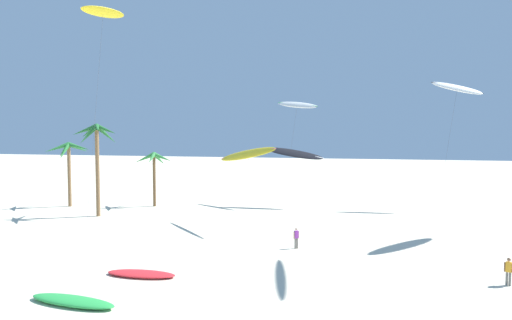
% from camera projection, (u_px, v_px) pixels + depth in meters
% --- Properties ---
extents(palm_tree_0, '(5.12, 5.06, 7.82)m').
position_uv_depth(palm_tree_0, '(69.00, 155.00, 54.66)').
color(palm_tree_0, olive).
rests_on(palm_tree_0, ground).
extents(palm_tree_1, '(4.52, 4.47, 6.62)m').
position_uv_depth(palm_tree_1, '(154.00, 162.00, 54.88)').
color(palm_tree_1, brown).
rests_on(palm_tree_1, ground).
extents(palm_tree_2, '(5.18, 4.87, 9.91)m').
position_uv_depth(palm_tree_2, '(96.00, 140.00, 48.12)').
color(palm_tree_2, olive).
rests_on(palm_tree_2, ground).
extents(flying_kite_0, '(3.40, 5.75, 21.35)m').
position_uv_depth(flying_kite_0, '(103.00, 12.00, 44.57)').
color(flying_kite_0, yellow).
rests_on(flying_kite_0, ground).
extents(flying_kite_1, '(6.08, 5.69, 13.27)m').
position_uv_depth(flying_kite_1, '(297.00, 105.00, 56.54)').
color(flying_kite_1, white).
rests_on(flying_kite_1, ground).
extents(flying_kite_4, '(5.96, 7.70, 15.37)m').
position_uv_depth(flying_kite_4, '(457.00, 88.00, 52.97)').
color(flying_kite_4, white).
rests_on(flying_kite_4, ground).
extents(flying_kite_5, '(7.32, 3.71, 7.53)m').
position_uv_depth(flying_kite_5, '(294.00, 153.00, 54.67)').
color(flying_kite_5, black).
rests_on(flying_kite_5, ground).
extents(flying_kite_6, '(7.44, 6.06, 8.05)m').
position_uv_depth(flying_kite_6, '(247.00, 154.00, 42.74)').
color(flying_kite_6, yellow).
rests_on(flying_kite_6, ground).
extents(grounded_kite_0, '(4.54, 1.65, 0.29)m').
position_uv_depth(grounded_kite_0, '(141.00, 274.00, 28.28)').
color(grounded_kite_0, red).
rests_on(grounded_kite_0, ground).
extents(grounded_kite_2, '(5.26, 1.80, 0.39)m').
position_uv_depth(grounded_kite_2, '(72.00, 301.00, 23.58)').
color(grounded_kite_2, green).
rests_on(grounded_kite_2, ground).
extents(person_foreground_walker, '(0.43, 0.34, 1.63)m').
position_uv_depth(person_foreground_walker, '(296.00, 237.00, 34.96)').
color(person_foreground_walker, slate).
rests_on(person_foreground_walker, ground).
extents(person_near_left, '(0.46, 0.32, 1.65)m').
position_uv_depth(person_near_left, '(509.00, 270.00, 26.47)').
color(person_near_left, slate).
rests_on(person_near_left, ground).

